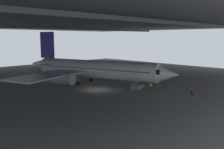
# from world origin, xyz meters

# --- Properties ---
(ground_plane) EXTENTS (110.00, 110.00, 0.00)m
(ground_plane) POSITION_xyz_m (0.00, 0.00, 0.00)
(ground_plane) COLOR slate
(hangar_structure) EXTENTS (121.00, 99.00, 15.18)m
(hangar_structure) POSITION_xyz_m (-0.13, 13.79, 14.54)
(hangar_structure) COLOR #4C4F54
(hangar_structure) RESTS_ON ground_plane
(airplane_main) EXTENTS (37.72, 38.15, 12.08)m
(airplane_main) POSITION_xyz_m (3.30, 5.08, 3.57)
(airplane_main) COLOR white
(airplane_main) RESTS_ON ground_plane
(boarding_stairs) EXTENTS (4.55, 2.61, 4.79)m
(boarding_stairs) POSITION_xyz_m (7.08, -5.02, 0.74)
(boarding_stairs) COLOR slate
(boarding_stairs) RESTS_ON ground_plane
(crew_worker_near_nose) EXTENTS (0.36, 0.50, 1.71)m
(crew_worker_near_nose) POSITION_xyz_m (9.53, -16.09, 0.98)
(crew_worker_near_nose) COLOR #232838
(crew_worker_near_nose) RESTS_ON ground_plane
(crew_worker_by_stairs) EXTENTS (0.40, 0.43, 1.70)m
(crew_worker_by_stairs) POSITION_xyz_m (7.16, -8.38, 0.97)
(crew_worker_by_stairs) COLOR #232838
(crew_worker_by_stairs) RESTS_ON ground_plane
(traffic_cone_orange) EXTENTS (0.36, 0.36, 0.60)m
(traffic_cone_orange) POSITION_xyz_m (10.73, -15.90, 0.29)
(traffic_cone_orange) COLOR black
(traffic_cone_orange) RESTS_ON ground_plane
(baggage_tug) EXTENTS (1.64, 2.39, 0.90)m
(baggage_tug) POSITION_xyz_m (8.16, 16.64, 0.53)
(baggage_tug) COLOR yellow
(baggage_tug) RESTS_ON ground_plane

